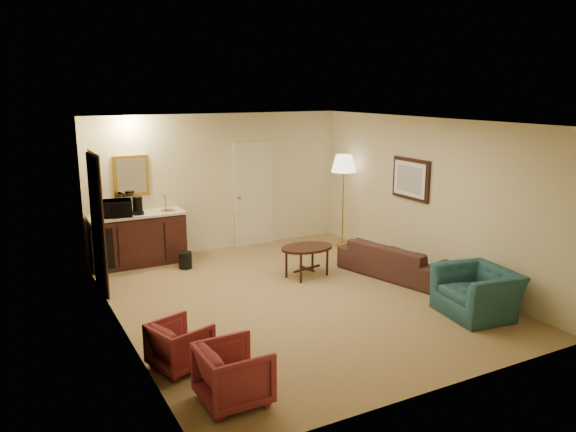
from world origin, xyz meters
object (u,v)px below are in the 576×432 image
Objects in this scene: rose_chair_near at (180,343)px; coffee_maker at (138,205)px; teal_armchair at (477,285)px; rose_chair_far at (233,371)px; sofa at (395,254)px; floor_lamp at (343,201)px; coffee_table at (307,261)px; waste_bin at (185,260)px; microwave at (116,206)px; wetbar_cabinet at (138,239)px.

rose_chair_near is 4.05m from coffee_maker.
teal_armchair is 3.83m from rose_chair_far.
floor_lamp is at bearing -22.77° from sofa.
coffee_table is 2.83× the size of coffee_maker.
coffee_table is at bearing -140.04° from floor_lamp.
microwave is (-1.00, 0.54, 0.95)m from waste_bin.
coffee_maker reaches higher than coffee_table.
wetbar_cabinet is 3.93m from floor_lamp.
sofa is 3.20× the size of rose_chair_near.
teal_armchair is at bearing -63.27° from coffee_table.
wetbar_cabinet is 0.62m from coffee_maker.
rose_chair_far is 3.92m from coffee_table.
wetbar_cabinet is 2.77× the size of rose_chair_near.
rose_chair_near is 3.60m from waste_bin.
teal_armchair is at bearing -39.49° from coffee_maker.
rose_chair_far is (-3.80, -0.49, -0.10)m from teal_armchair.
teal_armchair is 3.15× the size of coffee_maker.
wetbar_cabinet is 1.64× the size of teal_armchair.
coffee_maker is (-0.64, 0.53, 0.93)m from waste_bin.
wetbar_cabinet is 5.66× the size of waste_bin.
rose_chair_near reaches higher than coffee_table.
wetbar_cabinet reaches higher than teal_armchair.
floor_lamp is at bearing -9.84° from wetbar_cabinet.
floor_lamp reaches higher than rose_chair_near.
coffee_maker reaches higher than waste_bin.
sofa is 1.89× the size of teal_armchair.
floor_lamp reaches higher than microwave.
rose_chair_far is (-0.25, -4.95, -0.13)m from wetbar_cabinet.
teal_armchair is at bearing 162.98° from sofa.
waste_bin is 0.91× the size of coffee_maker.
rose_chair_near is 3.46m from coffee_table.
floor_lamp is 3.29m from waste_bin.
coffee_table is at bearing -71.57° from rose_chair_near.
rose_chair_far is at bearing -75.31° from teal_armchair.
coffee_table is 3.08m from coffee_maker.
rose_chair_far is at bearing -133.75° from floor_lamp.
sofa is at bearing -23.70° from coffee_maker.
coffee_maker is (0.51, 3.94, 0.78)m from rose_chair_near.
rose_chair_near is 0.66× the size of coffee_table.
teal_armchair reaches higher than waste_bin.
microwave is at bearing 0.65° from rose_chair_far.
wetbar_cabinet is at bearing -3.47° from rose_chair_far.
floor_lamp is (3.85, -0.67, 0.45)m from wetbar_cabinet.
microwave is 0.36m from coffee_maker.
coffee_maker is (-3.84, 0.59, 0.17)m from floor_lamp.
coffee_table is at bearing -41.08° from rose_chair_far.
floor_lamp reaches higher than wetbar_cabinet.
microwave is (0.15, 3.95, 0.80)m from rose_chair_near.
rose_chair_near is at bearing 93.30° from sofa.
floor_lamp is 4.25m from microwave.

